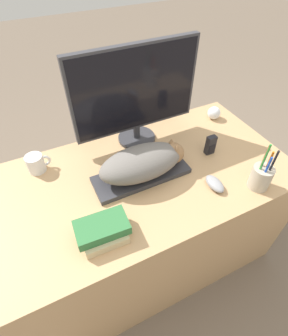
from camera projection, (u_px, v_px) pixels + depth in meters
The scene contains 11 objects.
ground_plane at pixel (173, 305), 1.48m from camera, with size 12.00×12.00×0.00m, color #6B5B4C.
desk at pixel (144, 219), 1.46m from camera, with size 1.39×0.74×0.72m.
keyboard at pixel (141, 175), 1.19m from camera, with size 0.44×0.16×0.02m.
cat at pixel (145, 162), 1.14m from camera, with size 0.40×0.19×0.13m.
monitor at pixel (136, 93), 1.20m from camera, with size 0.62×0.19×0.49m.
computer_mouse at pixel (215, 184), 1.14m from camera, with size 0.06×0.11×0.04m.
coffee_mug at pixel (36, 163), 1.20m from camera, with size 0.11×0.08×0.08m.
pen_cup at pixel (261, 177), 1.12m from camera, with size 0.09×0.09×0.24m.
baseball at pixel (214, 113), 1.51m from camera, with size 0.07×0.07×0.07m.
phone at pixel (211, 145), 1.28m from camera, with size 0.05×0.03×0.10m.
book_stack at pixel (102, 230), 0.96m from camera, with size 0.20×0.15×0.08m.
Camera 1 is at (-0.37, -0.38, 1.60)m, focal length 28.00 mm.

